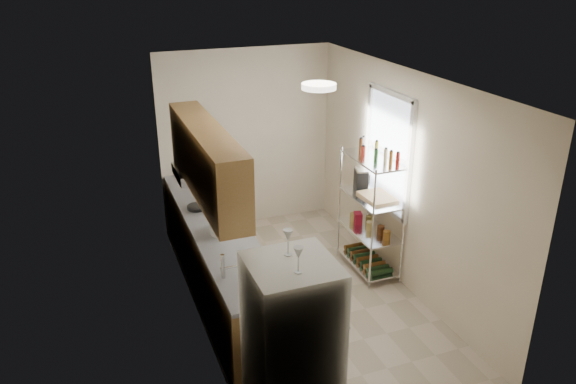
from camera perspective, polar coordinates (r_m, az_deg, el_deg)
name	(u,v)px	position (r m, az deg, el deg)	size (l,w,h in m)	color
room	(305,196)	(6.17, 1.77, -0.37)	(2.52, 4.42, 2.62)	beige
counter_run	(218,259)	(6.67, -7.15, -6.80)	(0.63, 3.51, 0.90)	#AA7C48
upper_cabinets	(206,161)	(5.77, -8.28, 3.18)	(0.33, 2.20, 0.72)	#AA7C48
range_hood	(197,172)	(6.66, -9.20, 1.98)	(0.50, 0.60, 0.12)	#B7BABC
window	(388,152)	(6.90, 10.14, 4.04)	(0.06, 1.00, 1.46)	white
bakers_rack	(372,190)	(6.90, 8.54, 0.24)	(0.45, 0.90, 1.73)	silver
ceiling_dome	(319,86)	(5.52, 3.15, 10.68)	(0.34, 0.34, 0.06)	white
refrigerator	(292,351)	(4.67, 0.39, -15.86)	(0.67, 0.67, 1.62)	silver
wine_glass_a	(298,260)	(4.05, 1.05, -6.91)	(0.07, 0.07, 0.21)	silver
wine_glass_b	(288,242)	(4.27, 0.00, -5.14)	(0.08, 0.08, 0.21)	silver
rice_cooker	(222,223)	(6.22, -6.67, -3.17)	(0.29, 0.29, 0.23)	silver
frying_pan_large	(197,207)	(6.89, -9.25, -1.53)	(0.24, 0.24, 0.04)	black
frying_pan_small	(208,202)	(7.00, -8.10, -1.04)	(0.22, 0.22, 0.05)	black
cutting_board	(379,197)	(6.92, 9.18, -0.48)	(0.36, 0.47, 0.03)	tan
espresso_machine	(361,179)	(7.14, 7.43, 1.36)	(0.15, 0.22, 0.26)	black
storage_bag	(358,218)	(7.25, 7.12, -2.63)	(0.09, 0.13, 0.15)	maroon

